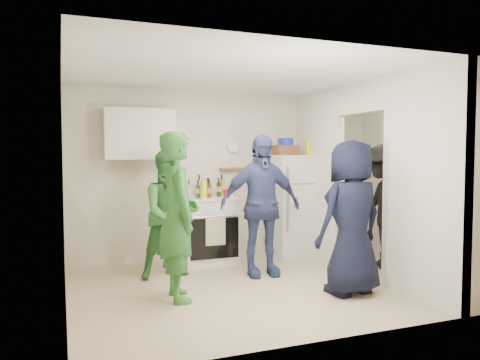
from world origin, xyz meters
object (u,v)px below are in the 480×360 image
person_green_center (170,214)px  person_navy (351,217)px  person_denim (260,205)px  person_nook (384,206)px  stove (208,230)px  person_green_left (178,216)px  yellow_cup_stack_top (309,147)px  blue_bowl (286,142)px  wicker_basket (286,150)px  fridge (293,206)px

person_green_center → person_navy: bearing=-48.2°
person_denim → person_nook: size_ratio=1.07×
person_denim → person_navy: (0.63, -1.12, -0.05)m
stove → person_green_left: person_green_left is taller
person_navy → person_nook: size_ratio=1.01×
yellow_cup_stack_top → person_nook: bearing=-59.6°
blue_bowl → person_nook: 1.75m
person_green_center → person_denim: bearing=-24.7°
person_navy → person_green_center: bearing=-48.5°
person_green_center → yellow_cup_stack_top: bearing=2.7°
person_green_left → wicker_basket: bearing=-52.0°
person_green_left → person_green_center: (0.12, 0.93, -0.10)m
yellow_cup_stack_top → person_nook: (0.60, -1.03, -0.83)m
person_green_left → person_navy: person_green_left is taller
fridge → person_nook: (0.82, -1.13, 0.08)m
stove → fridge: 1.39m
stove → person_denim: bearing=-64.0°
fridge → blue_bowl: (-0.10, 0.05, 0.98)m
stove → fridge: bearing=-1.3°
stove → person_nook: bearing=-28.0°
person_green_left → person_green_center: bearing=-6.1°
fridge → yellow_cup_stack_top: yellow_cup_stack_top is taller
stove → wicker_basket: size_ratio=2.73×
stove → person_green_center: (-0.67, -0.58, 0.33)m
fridge → person_navy: size_ratio=0.90×
blue_bowl → person_navy: blue_bowl is taller
stove → blue_bowl: size_ratio=3.98×
person_navy → person_denim: bearing=-69.7°
blue_bowl → person_green_left: person_green_left is taller
person_green_center → person_nook: person_nook is taller
person_green_center → person_navy: (1.74, -1.44, 0.06)m
person_green_center → person_denim: 1.16m
stove → person_navy: 2.31m
person_denim → stove: bearing=120.4°
person_green_left → person_navy: (1.86, -0.51, -0.04)m
person_green_left → person_nook: bearing=-82.0°
stove → person_nook: person_nook is taller
stove → person_green_left: 1.76m
blue_bowl → person_nook: (0.92, -1.18, -0.91)m
blue_bowl → person_navy: bearing=-95.4°
person_green_center → blue_bowl: bearing=8.7°
person_navy → person_nook: person_navy is taller
person_denim → person_navy: bearing=-56.3°
wicker_basket → person_green_left: person_green_left is taller
wicker_basket → yellow_cup_stack_top: (0.32, -0.15, 0.05)m
person_green_left → yellow_cup_stack_top: bearing=-58.6°
fridge → yellow_cup_stack_top: (0.22, -0.10, 0.90)m
wicker_basket → person_denim: bearing=-131.7°
person_nook → wicker_basket: bearing=-136.0°
person_green_left → person_navy: bearing=-104.0°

